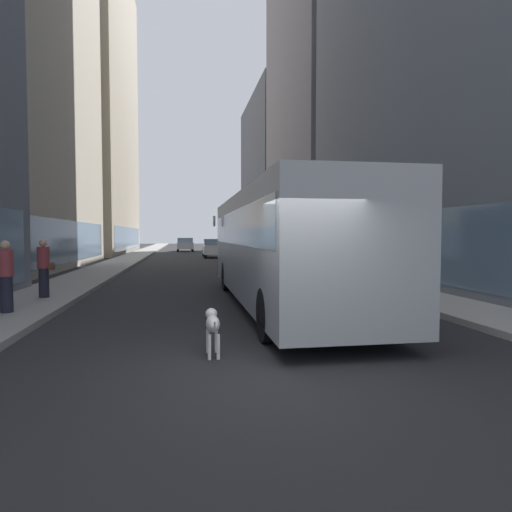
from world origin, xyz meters
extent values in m
plane|color=#232326|center=(0.00, 35.00, 0.00)|extent=(120.00, 120.00, 0.00)
cube|color=gray|center=(-5.70, 35.00, 0.07)|extent=(2.40, 110.00, 0.15)
cube|color=#ADA89E|center=(5.70, 35.00, 0.07)|extent=(2.40, 110.00, 0.15)
cube|color=slate|center=(-7.91, 21.29, 1.60)|extent=(0.08, 18.07, 2.40)
cube|color=#A0937F|center=(-11.90, 44.49, 16.26)|extent=(9.01, 23.88, 32.52)
cube|color=slate|center=(-7.41, 44.49, 1.60)|extent=(0.08, 21.49, 2.40)
cube|color=slate|center=(6.62, 7.98, 1.60)|extent=(0.08, 21.57, 2.40)
cube|color=slate|center=(11.90, 28.38, 20.63)|extent=(10.69, 15.10, 41.26)
cube|color=slate|center=(6.57, 28.38, 1.60)|extent=(0.08, 13.59, 2.40)
cube|color=#4C515B|center=(11.90, 45.83, 9.14)|extent=(10.60, 18.26, 18.28)
cube|color=slate|center=(6.62, 45.83, 1.60)|extent=(0.08, 16.43, 2.40)
cube|color=#999EA3|center=(1.20, 5.76, 1.67)|extent=(2.55, 11.50, 2.75)
cube|color=slate|center=(1.20, 5.76, 2.17)|extent=(2.57, 11.04, 0.90)
cube|color=black|center=(1.20, 11.46, 0.55)|extent=(2.55, 0.16, 0.44)
cylinder|color=black|center=(0.07, 9.31, 0.50)|extent=(0.30, 1.00, 1.00)
cylinder|color=black|center=(2.33, 9.31, 0.50)|extent=(0.30, 1.00, 1.00)
cylinder|color=black|center=(0.07, 1.61, 0.50)|extent=(0.30, 1.00, 1.00)
cylinder|color=black|center=(2.33, 1.61, 0.50)|extent=(0.30, 1.00, 1.00)
cube|color=silver|center=(-0.25, 10.91, 2.50)|extent=(0.08, 0.24, 0.40)
cube|color=yellow|center=(2.80, 22.32, 0.70)|extent=(1.76, 3.91, 0.75)
cube|color=slate|center=(2.80, 22.13, 1.35)|extent=(1.62, 1.76, 0.55)
cylinder|color=black|center=(2.03, 23.86, 0.32)|extent=(0.22, 0.64, 0.64)
cylinder|color=black|center=(3.57, 23.86, 0.32)|extent=(0.22, 0.64, 0.64)
cylinder|color=black|center=(2.03, 20.78, 0.32)|extent=(0.22, 0.64, 0.64)
cylinder|color=black|center=(3.57, 20.78, 0.32)|extent=(0.22, 0.64, 0.64)
cube|color=silver|center=(1.20, 32.01, 0.70)|extent=(1.84, 3.90, 0.75)
cube|color=slate|center=(1.20, 31.82, 1.35)|extent=(1.70, 1.76, 0.55)
cylinder|color=black|center=(0.39, 33.55, 0.32)|extent=(0.22, 0.64, 0.64)
cylinder|color=black|center=(2.01, 33.55, 0.32)|extent=(0.22, 0.64, 0.64)
cylinder|color=black|center=(0.39, 30.48, 0.32)|extent=(0.22, 0.64, 0.64)
cylinder|color=black|center=(2.01, 30.48, 0.32)|extent=(0.22, 0.64, 0.64)
cube|color=#B7BABF|center=(-1.20, 47.28, 0.70)|extent=(1.93, 4.18, 0.75)
cube|color=slate|center=(-1.20, 47.07, 1.35)|extent=(1.77, 1.88, 0.55)
cylinder|color=black|center=(-2.05, 48.96, 0.32)|extent=(0.22, 0.64, 0.64)
cylinder|color=black|center=(-0.35, 48.96, 0.32)|extent=(0.22, 0.64, 0.64)
cylinder|color=black|center=(-2.05, 45.61, 0.32)|extent=(0.22, 0.64, 0.64)
cylinder|color=black|center=(-0.35, 45.61, 0.32)|extent=(0.22, 0.64, 0.64)
ellipsoid|color=white|center=(-0.99, 0.87, 0.53)|extent=(0.22, 0.60, 0.26)
sphere|color=white|center=(-0.99, 1.25, 0.62)|extent=(0.20, 0.20, 0.20)
sphere|color=black|center=(-1.05, 1.27, 0.64)|extent=(0.07, 0.07, 0.07)
sphere|color=black|center=(-0.93, 1.27, 0.64)|extent=(0.07, 0.07, 0.07)
cylinder|color=white|center=(-0.99, 0.47, 0.58)|extent=(0.03, 0.16, 0.19)
cylinder|color=white|center=(-1.06, 1.08, 0.20)|extent=(0.06, 0.06, 0.40)
cylinder|color=white|center=(-0.92, 1.08, 0.20)|extent=(0.06, 0.06, 0.40)
cylinder|color=white|center=(-1.06, 0.66, 0.20)|extent=(0.06, 0.06, 0.40)
cylinder|color=white|center=(-0.92, 0.66, 0.20)|extent=(0.06, 0.06, 0.40)
sphere|color=black|center=(-0.94, 0.97, 0.57)|extent=(0.04, 0.04, 0.04)
sphere|color=black|center=(-1.05, 0.79, 0.55)|extent=(0.04, 0.04, 0.04)
sphere|color=black|center=(-0.97, 0.69, 0.59)|extent=(0.04, 0.04, 0.04)
cylinder|color=#1E1E2D|center=(-5.46, 7.36, 0.57)|extent=(0.28, 0.28, 0.85)
cylinder|color=maroon|center=(-5.46, 7.36, 1.31)|extent=(0.34, 0.34, 0.62)
sphere|color=tan|center=(-5.46, 7.36, 1.73)|extent=(0.22, 0.22, 0.22)
cube|color=#59331E|center=(-5.24, 7.36, 1.05)|extent=(0.12, 0.24, 0.20)
cylinder|color=#1E1E2D|center=(-5.54, 4.85, 0.57)|extent=(0.28, 0.28, 0.85)
cylinder|color=maroon|center=(-5.54, 4.85, 1.31)|extent=(0.34, 0.34, 0.62)
sphere|color=tan|center=(-5.54, 4.85, 1.73)|extent=(0.22, 0.22, 0.22)
camera|label=1|loc=(-1.45, -6.20, 1.97)|focal=30.85mm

